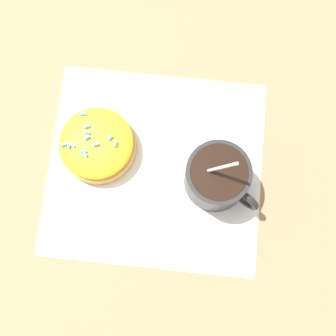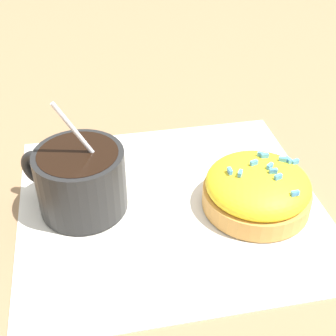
{
  "view_description": "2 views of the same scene",
  "coord_description": "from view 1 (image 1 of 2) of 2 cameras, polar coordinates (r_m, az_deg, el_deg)",
  "views": [
    {
      "loc": [
        0.04,
        -0.13,
        0.61
      ],
      "look_at": [
        0.02,
        -0.0,
        0.03
      ],
      "focal_mm": 50.0,
      "sensor_mm": 36.0,
      "label": 1
    },
    {
      "loc": [
        0.04,
        0.34,
        0.29
      ],
      "look_at": [
        0.0,
        -0.02,
        0.03
      ],
      "focal_mm": 50.0,
      "sensor_mm": 36.0,
      "label": 2
    }
  ],
  "objects": [
    {
      "name": "ground_plane",
      "position": [
        0.63,
        -1.56,
        0.05
      ],
      "size": [
        3.0,
        3.0,
        0.0
      ],
      "primitive_type": "plane",
      "color": "#93704C"
    },
    {
      "name": "paper_napkin",
      "position": [
        0.62,
        -1.56,
        0.08
      ],
      "size": [
        0.3,
        0.28,
        0.0
      ],
      "color": "white",
      "rests_on": "ground_plane"
    },
    {
      "name": "coffee_cup",
      "position": [
        0.59,
        6.09,
        -1.11
      ],
      "size": [
        0.1,
        0.08,
        0.11
      ],
      "color": "black",
      "rests_on": "paper_napkin"
    },
    {
      "name": "frosted_pastry",
      "position": [
        0.62,
        -8.67,
        2.89
      ],
      "size": [
        0.1,
        0.1,
        0.05
      ],
      "color": "#D19347",
      "rests_on": "paper_napkin"
    }
  ]
}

